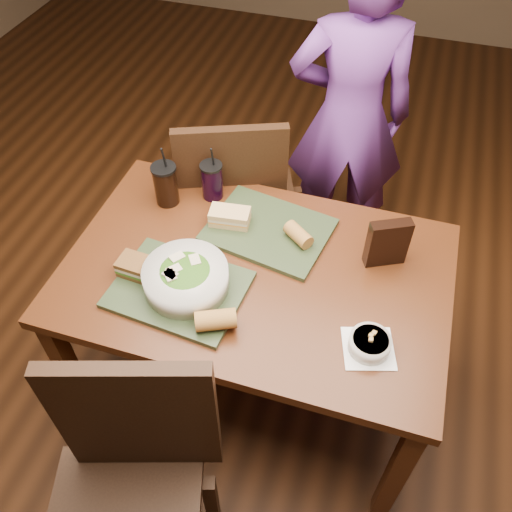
# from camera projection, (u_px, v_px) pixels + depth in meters

# --- Properties ---
(ground) EXTENTS (6.00, 6.00, 0.00)m
(ground) POSITION_uv_depth(u_px,v_px,m) (256.00, 380.00, 2.39)
(ground) COLOR #381C0B
(ground) RESTS_ON ground
(dining_table) EXTENTS (1.30, 0.85, 0.75)m
(dining_table) POSITION_uv_depth(u_px,v_px,m) (256.00, 286.00, 1.90)
(dining_table) COLOR #47220E
(dining_table) RESTS_ON ground
(chair_near) EXTENTS (0.55, 0.56, 1.02)m
(chair_near) POSITION_uv_depth(u_px,v_px,m) (132.00, 481.00, 1.55)
(chair_near) COLOR black
(chair_near) RESTS_ON ground
(chair_far) EXTENTS (0.57, 0.58, 1.00)m
(chair_far) POSITION_uv_depth(u_px,v_px,m) (241.00, 201.00, 2.35)
(chair_far) COLOR black
(chair_far) RESTS_ON ground
(diner) EXTENTS (0.63, 0.49, 1.53)m
(diner) POSITION_uv_depth(u_px,v_px,m) (349.00, 118.00, 2.41)
(diner) COLOR #6F348F
(diner) RESTS_ON ground
(tray_near) EXTENTS (0.45, 0.36, 0.02)m
(tray_near) POSITION_uv_depth(u_px,v_px,m) (179.00, 289.00, 1.77)
(tray_near) COLOR #29361E
(tray_near) RESTS_ON dining_table
(tray_far) EXTENTS (0.47, 0.39, 0.02)m
(tray_far) POSITION_uv_depth(u_px,v_px,m) (269.00, 230.00, 1.95)
(tray_far) COLOR #29361E
(tray_far) RESTS_ON dining_table
(salad_bowl) EXTENTS (0.28, 0.28, 0.09)m
(salad_bowl) POSITION_uv_depth(u_px,v_px,m) (186.00, 277.00, 1.73)
(salad_bowl) COLOR silver
(salad_bowl) RESTS_ON tray_near
(soup_bowl) EXTENTS (0.19, 0.19, 0.06)m
(soup_bowl) POSITION_uv_depth(u_px,v_px,m) (370.00, 344.00, 1.61)
(soup_bowl) COLOR white
(soup_bowl) RESTS_ON dining_table
(sandwich_near) EXTENTS (0.13, 0.09, 0.06)m
(sandwich_near) POSITION_uv_depth(u_px,v_px,m) (137.00, 267.00, 1.78)
(sandwich_near) COLOR #593819
(sandwich_near) RESTS_ON tray_near
(sandwich_far) EXTENTS (0.15, 0.10, 0.06)m
(sandwich_far) POSITION_uv_depth(u_px,v_px,m) (230.00, 217.00, 1.94)
(sandwich_far) COLOR tan
(sandwich_far) RESTS_ON tray_far
(baguette_near) EXTENTS (0.14, 0.11, 0.06)m
(baguette_near) POSITION_uv_depth(u_px,v_px,m) (216.00, 320.00, 1.64)
(baguette_near) COLOR #AD7533
(baguette_near) RESTS_ON tray_near
(baguette_far) EXTENTS (0.12, 0.11, 0.05)m
(baguette_far) POSITION_uv_depth(u_px,v_px,m) (298.00, 235.00, 1.89)
(baguette_far) COLOR #AD7533
(baguette_far) RESTS_ON tray_far
(cup_cola) EXTENTS (0.09, 0.09, 0.25)m
(cup_cola) POSITION_uv_depth(u_px,v_px,m) (166.00, 184.00, 2.01)
(cup_cola) COLOR black
(cup_cola) RESTS_ON dining_table
(cup_berry) EXTENTS (0.08, 0.08, 0.23)m
(cup_berry) POSITION_uv_depth(u_px,v_px,m) (212.00, 180.00, 2.03)
(cup_berry) COLOR black
(cup_berry) RESTS_ON dining_table
(chip_bag) EXTENTS (0.14, 0.10, 0.18)m
(chip_bag) POSITION_uv_depth(u_px,v_px,m) (387.00, 243.00, 1.80)
(chip_bag) COLOR black
(chip_bag) RESTS_ON dining_table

